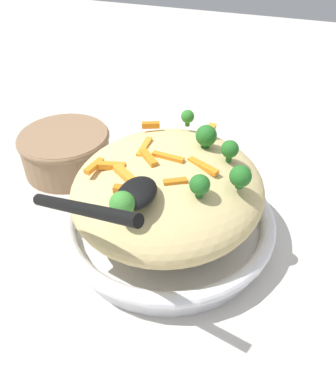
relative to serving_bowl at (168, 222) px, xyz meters
The scene contains 22 objects.
ground_plane 0.02m from the serving_bowl, ahead, with size 2.40×2.40×0.00m, color beige.
serving_bowl is the anchor object (origin of this frame).
pasta_mound 0.06m from the serving_bowl, ahead, with size 0.26×0.24×0.09m, color #D1BA7A.
carrot_piece_0 0.11m from the serving_bowl, 113.27° to the right, with size 0.04×0.01×0.01m, color orange.
carrot_piece_1 0.13m from the serving_bowl, 64.09° to the right, with size 0.03×0.01×0.01m, color orange.
carrot_piece_2 0.11m from the serving_bowl, 30.14° to the left, with size 0.03×0.01×0.01m, color orange.
carrot_piece_3 0.12m from the serving_bowl, 14.31° to the right, with size 0.04×0.01×0.01m, color orange.
carrot_piece_4 0.11m from the serving_bowl, 65.91° to the right, with size 0.03×0.01×0.01m, color orange.
carrot_piece_5 0.14m from the serving_bowl, 145.08° to the right, with size 0.02×0.01×0.01m, color orange.
carrot_piece_6 0.12m from the serving_bowl, 62.37° to the right, with size 0.03×0.01×0.01m, color orange.
carrot_piece_7 0.11m from the serving_bowl, 57.38° to the left, with size 0.04×0.01×0.01m, color orange.
carrot_piece_8 0.14m from the serving_bowl, 162.30° to the left, with size 0.03×0.01×0.01m, color orange.
carrot_piece_9 0.11m from the serving_bowl, 86.05° to the left, with size 0.04×0.01×0.01m, color orange.
carrot_piece_10 0.12m from the serving_bowl, 38.32° to the right, with size 0.04×0.01×0.01m, color orange.
broccoli_floret_0 0.14m from the serving_bowl, 114.43° to the left, with size 0.02×0.02×0.03m.
broccoli_floret_1 0.13m from the serving_bowl, 144.32° to the left, with size 0.03×0.03×0.03m.
broccoli_floret_2 0.15m from the serving_bowl, 79.65° to the left, with size 0.02×0.02×0.03m.
broccoli_floret_3 0.13m from the serving_bowl, 48.25° to the left, with size 0.02×0.02×0.03m.
broccoli_floret_4 0.15m from the serving_bowl, behind, with size 0.02×0.02×0.02m.
broccoli_floret_5 0.16m from the serving_bowl, ahead, with size 0.03×0.03×0.03m.
serving_spoon 0.16m from the serving_bowl, ahead, with size 0.13×0.14×0.07m.
companion_bowl 0.24m from the serving_bowl, 113.66° to the right, with size 0.15×0.15×0.07m.
Camera 1 is at (0.36, 0.13, 0.39)m, focal length 35.88 mm.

